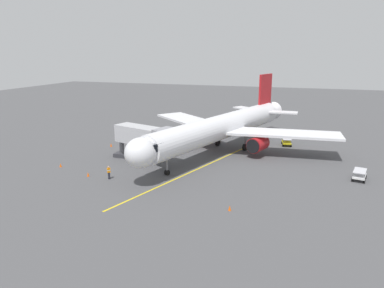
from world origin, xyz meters
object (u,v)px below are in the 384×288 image
safety_cone_wing_port (88,174)px  safety_cone_nose_left (111,145)px  baggage_cart_near_nose (359,175)px  safety_cone_nose_right (230,208)px  jet_bridge (149,137)px  baggage_cart_portside (287,142)px  safety_cone_wing_starboard (61,165)px  ground_crew_marshaller (109,172)px  airplane (223,127)px

safety_cone_wing_port → safety_cone_nose_left: bearing=-70.5°
baggage_cart_near_nose → safety_cone_nose_right: bearing=45.5°
jet_bridge → safety_cone_wing_port: 9.83m
baggage_cart_near_nose → safety_cone_nose_right: baggage_cart_near_nose is taller
baggage_cart_portside → safety_cone_nose_right: (3.70, 28.23, -0.38)m
safety_cone_wing_starboard → baggage_cart_portside: bearing=-143.0°
jet_bridge → ground_crew_marshaller: size_ratio=6.66×
baggage_cart_portside → safety_cone_nose_left: (28.07, 9.97, -0.38)m
baggage_cart_near_nose → safety_cone_nose_left: size_ratio=5.14×
baggage_cart_portside → safety_cone_wing_starboard: bearing=37.0°
baggage_cart_near_nose → baggage_cart_portside: 17.53m
baggage_cart_portside → safety_cone_wing_port: baggage_cart_portside is taller
ground_crew_marshaller → baggage_cart_portside: (-20.03, -24.00, -0.23)m
baggage_cart_portside → jet_bridge: bearing=42.1°
safety_cone_wing_port → safety_cone_wing_starboard: same height
safety_cone_nose_right → jet_bridge: bearing=-39.8°
jet_bridge → safety_cone_nose_right: 18.98m
ground_crew_marshaller → safety_cone_wing_port: bearing=-0.6°
baggage_cart_portside → safety_cone_nose_left: baggage_cart_portside is taller
airplane → jet_bridge: airplane is taller
ground_crew_marshaller → safety_cone_nose_right: 16.88m
safety_cone_nose_right → safety_cone_wing_starboard: (25.27, -6.38, 0.00)m
baggage_cart_near_nose → airplane: bearing=-21.0°
airplane → safety_cone_wing_port: airplane is taller
airplane → baggage_cart_near_nose: size_ratio=13.91×
ground_crew_marshaller → safety_cone_wing_port: (3.09, -0.03, -0.61)m
baggage_cart_near_nose → safety_cone_wing_port: (32.84, 9.38, -0.38)m
safety_cone_nose_left → safety_cone_wing_starboard: 11.91m
airplane → ground_crew_marshaller: size_ratio=23.02×
safety_cone_wing_port → baggage_cart_near_nose: bearing=-164.1°
baggage_cart_portside → safety_cone_wing_starboard: size_ratio=5.06×
safety_cone_wing_port → airplane: bearing=-129.1°
baggage_cart_near_nose → ground_crew_marshaller: bearing=17.6°
jet_bridge → safety_cone_nose_left: size_ratio=20.72×
safety_cone_nose_left → safety_cone_nose_right: bearing=143.2°
airplane → safety_cone_nose_right: size_ratio=71.57×
safety_cone_wing_starboard → ground_crew_marshaller: bearing=166.5°
airplane → jet_bridge: 12.50m
jet_bridge → ground_crew_marshaller: (1.99, 7.70, -2.88)m
safety_cone_wing_starboard → baggage_cart_near_nose: bearing=-169.4°
baggage_cart_near_nose → safety_cone_nose_left: baggage_cart_near_nose is taller
baggage_cart_portside → safety_cone_nose_left: 29.79m
ground_crew_marshaller → baggage_cart_portside: 31.26m
safety_cone_wing_port → safety_cone_wing_starboard: size_ratio=1.00×
baggage_cart_portside → baggage_cart_near_nose: bearing=123.7°
airplane → baggage_cart_near_nose: 20.86m
safety_cone_nose_left → baggage_cart_near_nose: bearing=173.1°
safety_cone_wing_starboard → safety_cone_nose_right: bearing=165.8°
ground_crew_marshaller → baggage_cart_near_nose: (-29.76, -9.42, -0.23)m
safety_cone_wing_starboard → airplane: bearing=-143.0°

